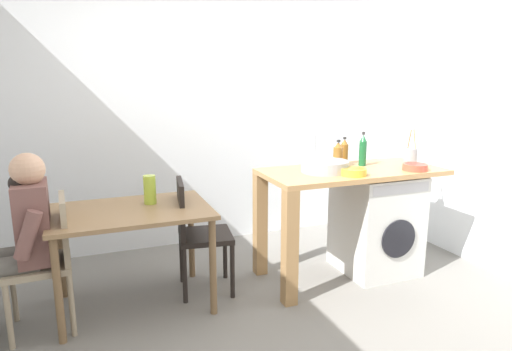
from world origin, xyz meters
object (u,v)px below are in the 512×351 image
(washing_machine, at_px, (376,223))
(bottle_squat_brown, at_px, (344,152))
(chair_person_seat, at_px, (50,256))
(utensil_crock, at_px, (411,155))
(bottle_clear_small, at_px, (363,150))
(bottle_tall_green, at_px, (338,155))
(colander, at_px, (415,167))
(chair_opposite, at_px, (196,230))
(seated_person, at_px, (19,236))
(mixing_bowl, at_px, (353,171))
(dining_table, at_px, (132,222))
(vase, at_px, (150,190))

(washing_machine, height_order, bottle_squat_brown, bottle_squat_brown)
(chair_person_seat, relative_size, utensil_crock, 3.00)
(bottle_clear_small, xyz_separation_m, utensil_crock, (0.46, -0.06, -0.06))
(bottle_tall_green, relative_size, colander, 1.17)
(chair_opposite, xyz_separation_m, seated_person, (-1.18, -0.16, 0.16))
(chair_opposite, bearing_deg, mixing_bowl, 80.83)
(dining_table, xyz_separation_m, mixing_bowl, (1.64, -0.31, 0.31))
(dining_table, relative_size, chair_person_seat, 1.22)
(bottle_tall_green, distance_m, colander, 0.62)
(bottle_squat_brown, height_order, colander, bottle_squat_brown)
(vase, bearing_deg, bottle_tall_green, -3.71)
(bottle_tall_green, distance_m, mixing_bowl, 0.32)
(chair_person_seat, distance_m, bottle_tall_green, 2.30)
(bottle_squat_brown, height_order, bottle_clear_small, bottle_clear_small)
(mixing_bowl, bearing_deg, bottle_tall_green, 80.78)
(bottle_squat_brown, height_order, mixing_bowl, bottle_squat_brown)
(washing_machine, bearing_deg, mixing_bowl, -152.98)
(washing_machine, bearing_deg, chair_person_seat, 179.67)
(bottle_squat_brown, bearing_deg, colander, -48.90)
(chair_person_seat, relative_size, seated_person, 0.75)
(chair_person_seat, xyz_separation_m, seated_person, (-0.16, -0.01, 0.16))
(bottle_clear_small, bearing_deg, mixing_bowl, -133.58)
(mixing_bowl, xyz_separation_m, utensil_crock, (0.76, 0.25, 0.04))
(washing_machine, xyz_separation_m, vase, (-1.88, 0.21, 0.42))
(bottle_tall_green, bearing_deg, vase, 176.29)
(dining_table, xyz_separation_m, colander, (2.21, -0.33, 0.31))
(mixing_bowl, bearing_deg, utensil_crock, 18.32)
(bottle_squat_brown, bearing_deg, chair_opposite, -177.59)
(bottle_tall_green, xyz_separation_m, bottle_clear_small, (0.24, -0.00, 0.03))
(seated_person, height_order, bottle_tall_green, seated_person)
(mixing_bowl, relative_size, colander, 1.01)
(utensil_crock, bearing_deg, mixing_bowl, -161.68)
(chair_opposite, relative_size, bottle_clear_small, 3.10)
(utensil_crock, xyz_separation_m, vase, (-2.24, 0.16, -0.14))
(dining_table, height_order, colander, colander)
(bottle_squat_brown, distance_m, utensil_crock, 0.60)
(washing_machine, bearing_deg, chair_opposite, 173.64)
(washing_machine, height_order, bottle_tall_green, bottle_tall_green)
(chair_person_seat, bearing_deg, mixing_bowl, -98.07)
(dining_table, xyz_separation_m, washing_machine, (2.03, -0.11, -0.21))
(chair_opposite, bearing_deg, utensil_crock, 94.92)
(bottle_tall_green, xyz_separation_m, vase, (-1.54, 0.10, -0.18))
(chair_opposite, xyz_separation_m, bottle_tall_green, (1.21, -0.06, 0.52))
(dining_table, bearing_deg, mixing_bowl, -10.69)
(chair_opposite, bearing_deg, bottle_squat_brown, 100.92)
(dining_table, height_order, chair_opposite, chair_opposite)
(bottle_clear_small, bearing_deg, washing_machine, -48.61)
(utensil_crock, bearing_deg, chair_person_seat, -179.27)
(utensil_crock, bearing_deg, chair_opposite, 176.41)
(chair_person_seat, xyz_separation_m, bottle_squat_brown, (2.37, 0.21, 0.52))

